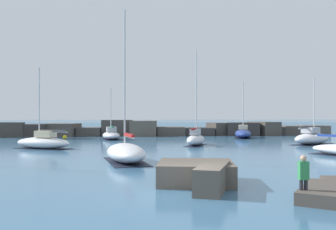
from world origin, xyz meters
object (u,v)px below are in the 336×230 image
Objects in this scene: sailboat_moored_3 at (312,138)px; sailboat_moored_4 at (126,152)px; sailboat_moored_0 at (243,133)px; sailboat_moored_6 at (196,139)px; sailboat_moored_7 at (43,142)px; sailboat_moored_2 at (111,135)px; mooring_buoy_far_side at (65,137)px; person_on_rocks at (303,176)px.

sailboat_moored_4 is (-20.86, -13.49, -0.06)m from sailboat_moored_3.
sailboat_moored_3 is (3.71, -13.12, 0.03)m from sailboat_moored_0.
sailboat_moored_6 is 1.31× the size of sailboat_moored_7.
sailboat_moored_2 is at bearing 94.28° from sailboat_moored_4.
sailboat_moored_4 reaches higher than sailboat_moored_0.
sailboat_moored_3 is 24.85m from sailboat_moored_4.
sailboat_moored_3 is at bearing -27.24° from sailboat_moored_2.
sailboat_moored_2 is 9.34× the size of mooring_buoy_far_side.
sailboat_moored_3 is at bearing 32.90° from sailboat_moored_4.
sailboat_moored_3 is 30.31m from person_on_rocks.
sailboat_moored_7 reaches higher than sailboat_moored_2.
sailboat_moored_6 is 13.67× the size of mooring_buoy_far_side.
sailboat_moored_4 is at bearing -122.81° from sailboat_moored_0.
sailboat_moored_0 is 16.04m from sailboat_moored_6.
sailboat_moored_4 is at bearing -147.10° from sailboat_moored_3.
mooring_buoy_far_side is at bearing 110.44° from person_on_rocks.
mooring_buoy_far_side is (-8.27, 26.43, -0.39)m from sailboat_moored_4.
mooring_buoy_far_side is at bearing 107.37° from sailboat_moored_4.
sailboat_moored_6 is at bearing 8.11° from sailboat_moored_7.
sailboat_moored_3 is 4.28× the size of person_on_rocks.
person_on_rocks is at bearing -92.40° from sailboat_moored_6.
sailboat_moored_4 reaches higher than mooring_buoy_far_side.
person_on_rocks is (-14.36, -26.69, 0.27)m from sailboat_moored_3.
sailboat_moored_3 is 9.89× the size of mooring_buoy_far_side.
sailboat_moored_4 reaches higher than person_on_rocks.
sailboat_moored_7 is 28.63m from person_on_rocks.
sailboat_moored_7 reaches higher than mooring_buoy_far_side.
sailboat_moored_6 is (7.63, 13.71, 0.04)m from sailboat_moored_4.
sailboat_moored_7 is 4.52× the size of person_on_rocks.
mooring_buoy_far_side is at bearing 156.05° from sailboat_moored_3.
sailboat_moored_3 reaches higher than person_on_rocks.
sailboat_moored_0 is at bearing 105.77° from sailboat_moored_3.
sailboat_moored_4 is 1.35× the size of sailboat_moored_7.
person_on_rocks is (-1.13, -26.90, 0.28)m from sailboat_moored_6.
sailboat_moored_0 is 0.75× the size of sailboat_moored_4.
person_on_rocks is (14.77, -39.63, 0.71)m from mooring_buoy_far_side.
sailboat_moored_0 is 1.07× the size of sailboat_moored_3.
sailboat_moored_2 is at bearing 152.76° from sailboat_moored_3.
sailboat_moored_3 is (22.75, -11.71, 0.10)m from sailboat_moored_2.
sailboat_moored_4 is at bearing -85.72° from sailboat_moored_2.
sailboat_moored_6 is (9.51, -11.50, 0.09)m from sailboat_moored_2.
sailboat_moored_2 reaches higher than person_on_rocks.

